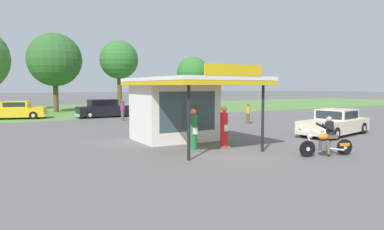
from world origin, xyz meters
The scene contains 15 objects.
ground_plane centered at (0.00, 0.00, 0.00)m, with size 300.00×300.00×0.00m, color #5B5959.
grass_verge_strip centered at (0.00, 30.00, 0.00)m, with size 120.00×24.00×0.01m, color #56843D.
service_station_kiosk centered at (-0.05, 3.99, 1.85)m, with size 4.48×6.92×3.60m.
gas_pump_nearside centered at (-0.85, 1.07, 0.83)m, with size 0.44×0.44×1.82m.
gas_pump_offside centered at (0.74, 1.07, 0.86)m, with size 0.44×0.44×1.88m.
motorcycle_with_rider centered at (3.33, -2.35, 0.65)m, with size 2.23×0.90×1.58m.
featured_classic_sedan centered at (8.66, 1.46, 0.66)m, with size 5.53×2.99×1.46m.
parked_car_back_row_centre centered at (9.42, 21.09, 0.68)m, with size 5.41×2.81×1.51m.
parked_car_back_row_centre_right centered at (-6.72, 21.35, 0.68)m, with size 5.54×3.10×1.50m.
parked_car_back_row_right centered at (0.60, 19.08, 0.73)m, with size 5.49×1.94×1.61m.
bystander_leaning_by_kiosk centered at (8.08, 8.49, 0.78)m, with size 0.34×0.34×1.51m.
bystander_strolling_foreground centered at (0.77, 15.20, 0.89)m, with size 0.34×0.34×1.69m.
tree_oak_far_right centered at (16.68, 31.25, 4.59)m, with size 4.54×4.48×6.94m.
tree_oak_left centered at (-2.39, 27.75, 5.53)m, with size 5.61×5.61×8.35m.
tree_oak_far_left centered at (4.61, 27.80, 5.74)m, with size 4.43×4.43×8.04m.
Camera 1 is at (-8.06, -11.47, 2.77)m, focal length 32.36 mm.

